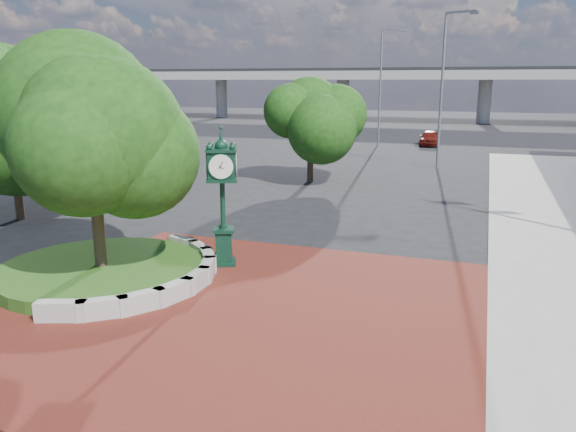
# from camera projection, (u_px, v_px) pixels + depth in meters

# --- Properties ---
(ground) EXTENTS (200.00, 200.00, 0.00)m
(ground) POSITION_uv_depth(u_px,v_px,m) (255.00, 298.00, 15.34)
(ground) COLOR black
(ground) RESTS_ON ground
(plaza) EXTENTS (12.00, 12.00, 0.04)m
(plaza) POSITION_uv_depth(u_px,v_px,m) (240.00, 311.00, 14.42)
(plaza) COLOR maroon
(plaza) RESTS_ON ground
(planter_wall) EXTENTS (2.96, 6.77, 0.54)m
(planter_wall) POSITION_uv_depth(u_px,v_px,m) (168.00, 278.00, 16.15)
(planter_wall) COLOR #9E9B93
(planter_wall) RESTS_ON ground
(grass_bed) EXTENTS (6.10, 6.10, 0.40)m
(grass_bed) POSITION_uv_depth(u_px,v_px,m) (102.00, 271.00, 16.91)
(grass_bed) COLOR #1F4614
(grass_bed) RESTS_ON ground
(overpass) EXTENTS (90.00, 12.00, 7.50)m
(overpass) POSITION_uv_depth(u_px,v_px,m) (447.00, 75.00, 78.05)
(overpass) COLOR #9E9B93
(overpass) RESTS_ON ground
(tree_planter) EXTENTS (5.20, 5.20, 6.33)m
(tree_planter) POSITION_uv_depth(u_px,v_px,m) (93.00, 155.00, 16.08)
(tree_planter) COLOR #38281C
(tree_planter) RESTS_ON ground
(tree_northwest) EXTENTS (5.60, 5.60, 6.93)m
(tree_northwest) POSITION_uv_depth(u_px,v_px,m) (10.00, 122.00, 23.15)
(tree_northwest) COLOR #38281C
(tree_northwest) RESTS_ON ground
(tree_street) EXTENTS (4.40, 4.40, 5.45)m
(tree_street) POSITION_uv_depth(u_px,v_px,m) (311.00, 126.00, 32.37)
(tree_street) COLOR #38281C
(tree_street) RESTS_ON ground
(post_clock) EXTENTS (1.14, 1.14, 4.37)m
(post_clock) POSITION_uv_depth(u_px,v_px,m) (222.00, 192.00, 17.55)
(post_clock) COLOR black
(post_clock) RESTS_ON ground
(parked_car) EXTENTS (1.71, 4.13, 1.40)m
(parked_car) POSITION_uv_depth(u_px,v_px,m) (430.00, 138.00, 51.07)
(parked_car) COLOR #64160E
(parked_car) RESTS_ON ground
(street_lamp_near) EXTENTS (2.17, 0.99, 10.08)m
(street_lamp_near) POSITION_uv_depth(u_px,v_px,m) (446.00, 79.00, 36.76)
(street_lamp_near) COLOR slate
(street_lamp_near) RESTS_ON ground
(street_lamp_far) EXTENTS (2.30, 0.32, 10.24)m
(street_lamp_far) POSITION_uv_depth(u_px,v_px,m) (383.00, 78.00, 50.84)
(street_lamp_far) COLOR slate
(street_lamp_far) RESTS_ON ground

